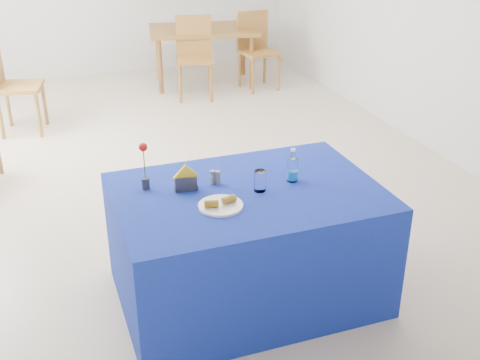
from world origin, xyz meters
name	(u,v)px	position (x,y,z in m)	size (l,w,h in m)	color
floor	(182,163)	(0.00, 0.00, 0.00)	(7.00, 7.00, 0.00)	beige
plate	(221,206)	(-0.35, -2.33, 0.77)	(0.26, 0.26, 0.01)	white
drinking_glass	(260,181)	(-0.07, -2.21, 0.82)	(0.07, 0.07, 0.13)	white
salt_shaker	(218,178)	(-0.28, -2.04, 0.80)	(0.03, 0.03, 0.09)	slate
pepper_shaker	(213,177)	(-0.30, -2.02, 0.80)	(0.03, 0.03, 0.09)	slate
blue_table	(247,244)	(-0.14, -2.19, 0.38)	(1.60, 1.10, 0.76)	#102A98
water_bottle	(292,170)	(0.17, -2.15, 0.83)	(0.07, 0.07, 0.21)	white
napkin_holder	(186,182)	(-0.48, -2.05, 0.81)	(0.15, 0.07, 0.17)	#333338
rose_vase	(145,167)	(-0.71, -1.96, 0.91)	(0.05, 0.05, 0.30)	#26262B
oak_table	(203,34)	(0.99, 2.52, 0.68)	(1.54, 1.14, 0.76)	#8F5E29
chair_bg_left	(194,51)	(0.73, 2.04, 0.58)	(0.55, 0.55, 1.00)	#99652C
chair_bg_right	(256,45)	(1.59, 2.13, 0.57)	(0.49, 0.49, 0.99)	#99652C
chair_win_b	(9,79)	(-1.48, 1.44, 0.59)	(0.54, 0.54, 1.02)	#99652C
banana_pieces	(220,202)	(-0.36, -2.33, 0.80)	(0.20, 0.08, 0.04)	gold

